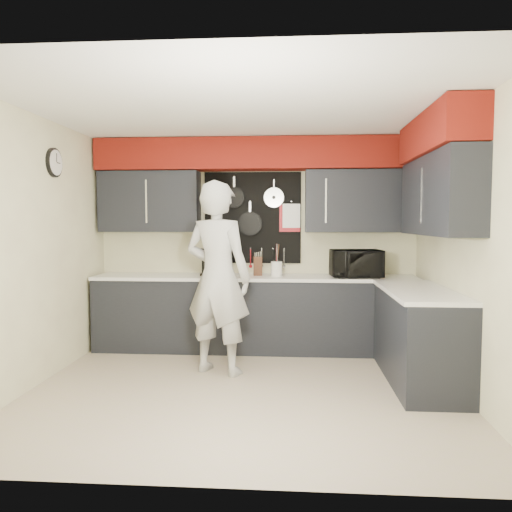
# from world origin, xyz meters

# --- Properties ---
(ground) EXTENTS (4.00, 4.00, 0.00)m
(ground) POSITION_xyz_m (0.00, 0.00, 0.00)
(ground) COLOR #B6A48E
(ground) RESTS_ON ground
(back_wall_assembly) EXTENTS (4.00, 0.36, 2.60)m
(back_wall_assembly) POSITION_xyz_m (0.01, 1.60, 2.01)
(back_wall_assembly) COLOR #EFEDB9
(back_wall_assembly) RESTS_ON ground
(right_wall_assembly) EXTENTS (0.36, 3.50, 2.60)m
(right_wall_assembly) POSITION_xyz_m (1.85, 0.26, 1.94)
(right_wall_assembly) COLOR #EFEDB9
(right_wall_assembly) RESTS_ON ground
(left_wall_assembly) EXTENTS (0.05, 3.50, 2.60)m
(left_wall_assembly) POSITION_xyz_m (-1.99, 0.02, 1.33)
(left_wall_assembly) COLOR #EFEDB9
(left_wall_assembly) RESTS_ON ground
(base_cabinets) EXTENTS (3.95, 2.20, 0.92)m
(base_cabinets) POSITION_xyz_m (0.49, 1.13, 0.46)
(base_cabinets) COLOR black
(base_cabinets) RESTS_ON ground
(microwave) EXTENTS (0.62, 0.46, 0.32)m
(microwave) POSITION_xyz_m (1.21, 1.38, 1.08)
(microwave) COLOR black
(microwave) RESTS_ON base_cabinets
(knife_block) EXTENTS (0.11, 0.11, 0.23)m
(knife_block) POSITION_xyz_m (0.03, 1.47, 1.03)
(knife_block) COLOR #3D2013
(knife_block) RESTS_ON base_cabinets
(utensil_crock) EXTENTS (0.14, 0.14, 0.18)m
(utensil_crock) POSITION_xyz_m (0.27, 1.42, 1.01)
(utensil_crock) COLOR white
(utensil_crock) RESTS_ON base_cabinets
(coffee_maker) EXTENTS (0.19, 0.23, 0.33)m
(coffee_maker) POSITION_xyz_m (-0.57, 1.48, 1.09)
(coffee_maker) COLOR black
(coffee_maker) RESTS_ON base_cabinets
(person) EXTENTS (0.85, 0.70, 1.99)m
(person) POSITION_xyz_m (-0.32, 0.51, 1.00)
(person) COLOR #B6B7B4
(person) RESTS_ON ground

